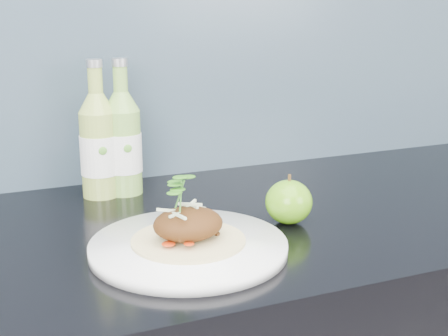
{
  "coord_description": "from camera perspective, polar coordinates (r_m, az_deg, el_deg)",
  "views": [
    {
      "loc": [
        -0.3,
        0.81,
        1.25
      ],
      "look_at": [
        0.05,
        1.65,
        1.0
      ],
      "focal_mm": 50.0,
      "sensor_mm": 36.0,
      "label": 1
    }
  ],
  "objects": [
    {
      "name": "dinner_plate",
      "position": [
        0.89,
        -3.27,
        -7.21
      ],
      "size": [
        0.31,
        0.31,
        0.02
      ],
      "color": "white",
      "rests_on": "kitchen_counter"
    },
    {
      "name": "pork_taco",
      "position": [
        0.88,
        -3.3,
        -4.97
      ],
      "size": [
        0.16,
        0.16,
        0.1
      ],
      "color": "tan",
      "rests_on": "dinner_plate"
    },
    {
      "name": "green_apple",
      "position": [
        0.99,
        5.94,
        -3.11
      ],
      "size": [
        0.08,
        0.08,
        0.08
      ],
      "rotation": [
        0.0,
        0.0,
        -0.14
      ],
      "color": "#40830E",
      "rests_on": "kitchen_counter"
    },
    {
      "name": "cider_bottle_left",
      "position": [
        1.13,
        -11.39,
        2.03
      ],
      "size": [
        0.08,
        0.08,
        0.25
      ],
      "rotation": [
        0.0,
        0.0,
        0.18
      ],
      "color": "#99B24A",
      "rests_on": "kitchen_counter"
    },
    {
      "name": "cider_bottle_right",
      "position": [
        1.14,
        -9.21,
        2.24
      ],
      "size": [
        0.08,
        0.08,
        0.25
      ],
      "rotation": [
        0.0,
        0.0,
        -0.26
      ],
      "color": "#7DB14A",
      "rests_on": "kitchen_counter"
    }
  ]
}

